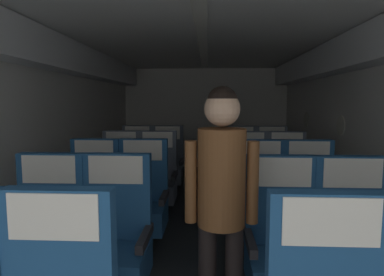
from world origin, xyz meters
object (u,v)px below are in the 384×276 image
Objects in this scene: seat_b_right_window at (283,250)px; seat_e_right_window at (241,167)px; seat_e_left_window at (137,166)px; seat_e_left_aisle at (167,166)px; seat_d_left_aisle at (157,181)px; seat_c_left_aisle at (142,203)px; flight_attendant at (221,189)px; seat_b_left_window at (46,244)px; seat_c_left_window at (93,203)px; seat_d_right_aisle at (287,182)px; seat_e_right_aisle at (272,167)px; seat_b_left_aisle at (114,245)px; seat_b_right_aisle at (355,252)px; seat_d_left_window at (120,180)px; seat_c_right_aisle at (310,206)px; seat_c_right_window at (261,205)px; seat_d_right_window at (249,182)px.

seat_b_right_window is 1.00× the size of seat_e_right_window.
seat_e_left_aisle is (0.48, -0.00, 0.00)m from seat_e_left_window.
seat_e_left_aisle is (0.01, 0.96, 0.00)m from seat_d_left_aisle.
seat_e_left_aisle is (0.01, 1.89, 0.00)m from seat_c_left_aisle.
seat_b_left_window is at bearing -1.69° from flight_attendant.
seat_c_left_window and seat_e_right_window have the same top height.
seat_c_left_aisle is 1.00× the size of seat_d_right_aisle.
seat_e_right_aisle is (1.63, 1.89, 0.00)m from seat_c_left_aisle.
seat_b_left_aisle is 1.04m from seat_c_left_window.
seat_e_left_aisle is at bearing 179.85° from seat_e_right_window.
seat_e_left_window is (-2.09, 2.87, 0.00)m from seat_b_right_aisle.
seat_d_left_window is 1.00× the size of seat_d_left_aisle.
seat_d_left_window is 1.89m from seat_e_right_window.
seat_c_right_aisle is at bearing -29.98° from seat_d_left_aisle.
seat_b_right_aisle and seat_e_right_window have the same top height.
seat_c_right_window is 1.38m from flight_attendant.
seat_b_left_window is 2.31m from seat_c_right_aisle.
seat_b_left_window is 1.00× the size of seat_e_right_aisle.
seat_b_right_aisle is at bearing -0.55° from seat_b_left_window.
seat_b_left_aisle is 1.00× the size of seat_e_left_window.
seat_d_right_window is at bearing -0.15° from seat_d_left_window.
seat_c_left_window is 2.52m from seat_e_right_window.
flight_attendant is at bearing -20.72° from seat_b_left_aisle.
seat_d_left_aisle is 2.32m from flight_attendant.
seat_d_left_aisle is at bearing 179.60° from seat_d_right_window.
seat_b_left_aisle and seat_c_right_aisle have the same top height.
seat_e_left_aisle is (-1.15, 1.90, 0.00)m from seat_c_right_window.
seat_b_left_window is at bearing 179.45° from seat_b_right_aisle.
seat_c_left_window is 1.00× the size of seat_e_left_aisle.
seat_b_right_aisle is 1.00× the size of seat_c_left_window.
seat_c_left_window is 1.64m from seat_c_right_window.
seat_e_left_window is at bearing 116.14° from seat_d_left_aisle.
seat_b_right_window is at bearing -29.89° from seat_c_left_window.
seat_c_right_aisle is (2.11, 0.95, 0.00)m from seat_b_left_window.
seat_b_left_window is 3.28m from seat_e_right_window.
seat_c_right_window and seat_e_right_window have the same top height.
seat_d_right_window is (1.16, 0.92, 0.00)m from seat_c_left_aisle.
seat_b_right_aisle is 1.00× the size of seat_e_right_window.
seat_b_left_aisle is 1.00× the size of seat_e_right_window.
seat_c_left_window and seat_d_right_window have the same top height.
seat_b_right_aisle and seat_d_right_aisle have the same top height.
seat_c_left_window is at bearing 155.70° from seat_b_right_aisle.
seat_d_left_window is 2.11m from seat_d_right_aisle.
seat_e_left_window is (-1.63, 0.97, 0.00)m from seat_d_right_window.
seat_c_left_window is 1.00× the size of seat_e_left_window.
seat_e_right_aisle is at bearing 63.84° from seat_d_right_window.
seat_b_right_aisle is at bearing -90.21° from seat_c_right_aisle.
seat_e_left_window is 0.48m from seat_e_left_aisle.
seat_d_right_aisle is (0.48, 0.95, 0.00)m from seat_c_right_window.
seat_b_left_window and seat_d_right_window have the same top height.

